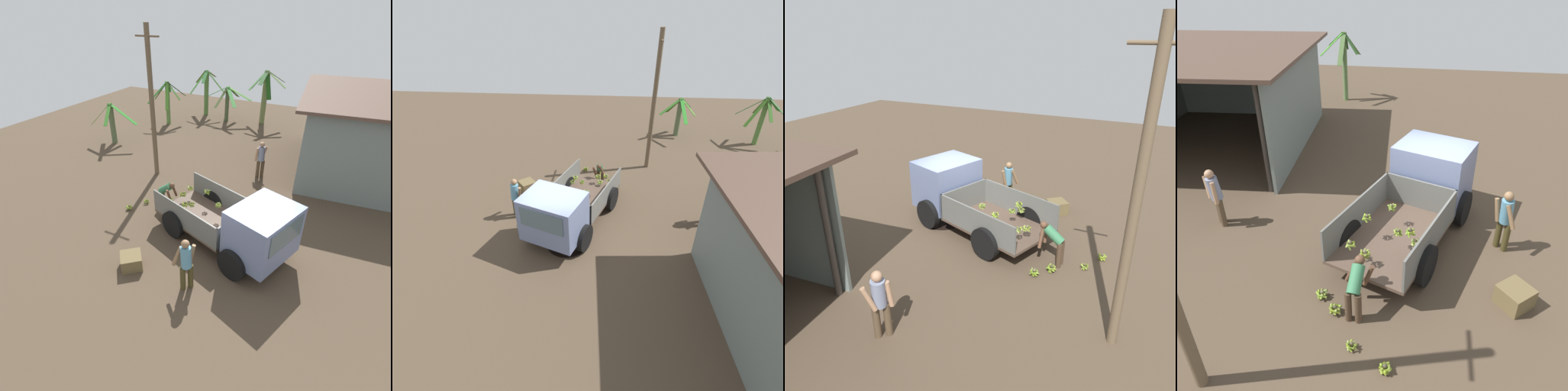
% 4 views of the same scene
% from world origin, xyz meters
% --- Properties ---
extents(ground, '(36.00, 36.00, 0.00)m').
position_xyz_m(ground, '(0.00, 0.00, 0.00)').
color(ground, '#4E3E2E').
extents(mud_patch_0, '(1.44, 1.44, 0.01)m').
position_xyz_m(mud_patch_0, '(0.41, 0.31, 0.00)').
color(mud_patch_0, black).
rests_on(mud_patch_0, ground).
extents(cargo_truck, '(5.00, 3.40, 2.01)m').
position_xyz_m(cargo_truck, '(0.01, 0.09, 1.07)').
color(cargo_truck, brown).
rests_on(cargo_truck, ground).
extents(utility_pole, '(1.06, 0.20, 6.23)m').
position_xyz_m(utility_pole, '(-5.53, 3.55, 3.17)').
color(utility_pole, brown).
rests_on(utility_pole, ground).
extents(person_foreground_visitor, '(0.61, 0.55, 1.64)m').
position_xyz_m(person_foreground_visitor, '(-1.05, -1.84, 0.91)').
color(person_foreground_visitor, '#433B1C').
rests_on(person_foreground_visitor, ground).
extents(person_worker_loading, '(0.72, 0.63, 1.22)m').
position_xyz_m(person_worker_loading, '(-3.62, 1.26, 0.72)').
color(person_worker_loading, '#463424').
rests_on(person_worker_loading, ground).
extents(person_bystander_near_shed, '(0.50, 0.59, 1.66)m').
position_xyz_m(person_bystander_near_shed, '(-1.17, 5.48, 0.92)').
color(person_bystander_near_shed, brown).
rests_on(person_bystander_near_shed, ground).
extents(banana_bunch_on_ground_0, '(0.24, 0.24, 0.20)m').
position_xyz_m(banana_bunch_on_ground_0, '(-4.84, 0.52, 0.11)').
color(banana_bunch_on_ground_0, '#433C2B').
rests_on(banana_bunch_on_ground_0, ground).
extents(banana_bunch_on_ground_1, '(0.27, 0.26, 0.21)m').
position_xyz_m(banana_bunch_on_ground_1, '(-3.35, 2.05, 0.12)').
color(banana_bunch_on_ground_1, brown).
rests_on(banana_bunch_on_ground_1, ground).
extents(banana_bunch_on_ground_2, '(0.27, 0.27, 0.22)m').
position_xyz_m(banana_bunch_on_ground_2, '(-3.71, 1.69, 0.12)').
color(banana_bunch_on_ground_2, '#453E2C').
rests_on(banana_bunch_on_ground_2, ground).
extents(banana_bunch_on_ground_3, '(0.22, 0.22, 0.19)m').
position_xyz_m(banana_bunch_on_ground_3, '(-4.49, 1.18, 0.11)').
color(banana_bunch_on_ground_3, brown).
rests_on(banana_bunch_on_ground_3, ground).
extents(wooden_crate_0, '(0.86, 0.86, 0.45)m').
position_xyz_m(wooden_crate_0, '(-2.89, -1.91, 0.22)').
color(wooden_crate_0, brown).
rests_on(wooden_crate_0, ground).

